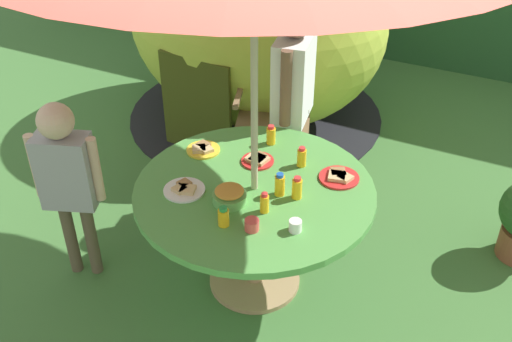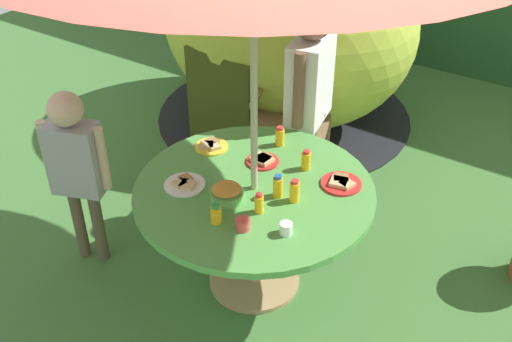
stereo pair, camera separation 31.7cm
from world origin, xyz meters
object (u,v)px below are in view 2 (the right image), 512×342
(cup_far, at_px, (286,228))
(juice_bottle_back_edge, at_px, (259,203))
(wooden_chair, at_px, (295,102))
(plate_mid_right, at_px, (211,146))
(juice_bottle_mid_left, at_px, (295,191))
(garden_table, at_px, (254,205))
(child_in_white_shirt, at_px, (310,81))
(cup_near, at_px, (243,224))
(juice_bottle_center_back, at_px, (280,136))
(juice_bottle_near_right, at_px, (215,214))
(juice_bottle_far_right, at_px, (278,186))
(juice_bottle_center_front, at_px, (306,160))
(snack_bowl, at_px, (227,193))
(plate_near_left, at_px, (263,160))
(plate_front_edge, at_px, (341,183))
(dome_tent, at_px, (286,22))
(plate_far_left, at_px, (185,184))
(child_in_grey_shirt, at_px, (75,159))

(cup_far, bearing_deg, juice_bottle_back_edge, 160.63)
(wooden_chair, height_order, cup_far, wooden_chair)
(plate_mid_right, xyz_separation_m, juice_bottle_mid_left, (0.66, -0.17, 0.05))
(plate_mid_right, xyz_separation_m, juice_bottle_back_edge, (0.56, -0.35, 0.04))
(garden_table, distance_m, child_in_white_shirt, 0.95)
(child_in_white_shirt, height_order, cup_near, child_in_white_shirt)
(wooden_chair, bearing_deg, juice_bottle_back_edge, -87.00)
(juice_bottle_mid_left, bearing_deg, garden_table, -174.98)
(juice_bottle_center_back, height_order, cup_near, juice_bottle_center_back)
(juice_bottle_mid_left, bearing_deg, juice_bottle_near_right, -123.44)
(wooden_chair, relative_size, juice_bottle_far_right, 7.85)
(garden_table, bearing_deg, juice_bottle_center_front, 65.09)
(snack_bowl, relative_size, plate_mid_right, 0.91)
(wooden_chair, xyz_separation_m, plate_mid_right, (-0.03, -0.94, 0.13))
(plate_near_left, relative_size, juice_bottle_center_back, 1.53)
(snack_bowl, distance_m, juice_bottle_back_edge, 0.20)
(snack_bowl, relative_size, cup_far, 2.80)
(cup_near, bearing_deg, plate_mid_right, 138.39)
(garden_table, xyz_separation_m, plate_front_edge, (0.38, 0.28, 0.13))
(garden_table, bearing_deg, wooden_chair, 109.45)
(dome_tent, xyz_separation_m, juice_bottle_far_right, (1.03, -1.82, -0.09))
(child_in_white_shirt, bearing_deg, garden_table, 0.00)
(child_in_white_shirt, xyz_separation_m, juice_bottle_back_edge, (0.29, -1.03, -0.17))
(juice_bottle_far_right, distance_m, juice_bottle_mid_left, 0.09)
(garden_table, relative_size, wooden_chair, 1.26)
(juice_bottle_center_back, bearing_deg, juice_bottle_back_edge, -67.96)
(juice_bottle_far_right, bearing_deg, plate_far_left, -157.17)
(wooden_chair, height_order, juice_bottle_center_back, wooden_chair)
(child_in_white_shirt, xyz_separation_m, juice_bottle_center_back, (0.05, -0.43, -0.17))
(juice_bottle_near_right, bearing_deg, plate_front_edge, 58.47)
(child_in_white_shirt, bearing_deg, wooden_chair, -147.56)
(juice_bottle_far_right, xyz_separation_m, cup_near, (-0.00, -0.32, -0.03))
(garden_table, height_order, plate_mid_right, plate_mid_right)
(cup_far, bearing_deg, plate_far_left, 176.63)
(juice_bottle_near_right, height_order, juice_bottle_back_edge, juice_bottle_back_edge)
(garden_table, relative_size, juice_bottle_near_right, 11.98)
(snack_bowl, bearing_deg, juice_bottle_near_right, -71.91)
(garden_table, xyz_separation_m, juice_bottle_near_right, (-0.00, -0.34, 0.17))
(juice_bottle_mid_left, bearing_deg, dome_tent, 121.96)
(wooden_chair, height_order, cup_near, wooden_chair)
(garden_table, xyz_separation_m, juice_bottle_center_back, (-0.11, 0.44, 0.17))
(child_in_grey_shirt, distance_m, snack_bowl, 0.92)
(juice_bottle_far_right, relative_size, cup_far, 2.06)
(plate_front_edge, distance_m, juice_bottle_mid_left, 0.30)
(plate_far_left, distance_m, juice_bottle_near_right, 0.35)
(juice_bottle_back_edge, bearing_deg, juice_bottle_center_back, 112.04)
(dome_tent, distance_m, cup_near, 2.37)
(cup_far, bearing_deg, juice_bottle_mid_left, 111.36)
(garden_table, relative_size, juice_bottle_far_right, 9.89)
(dome_tent, relative_size, cup_near, 32.62)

